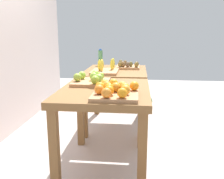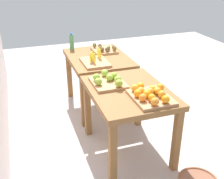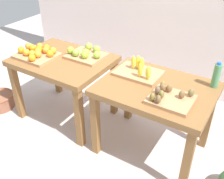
% 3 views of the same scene
% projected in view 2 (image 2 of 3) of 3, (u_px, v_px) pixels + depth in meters
% --- Properties ---
extents(ground_plane, '(8.00, 8.00, 0.00)m').
position_uv_depth(ground_plane, '(111.00, 125.00, 3.74)').
color(ground_plane, '#BEB1AC').
extents(display_table_left, '(1.04, 0.80, 0.77)m').
position_uv_depth(display_table_left, '(129.00, 99.00, 2.97)').
color(display_table_left, brown).
rests_on(display_table_left, ground_plane).
extents(display_table_right, '(1.04, 0.80, 0.77)m').
position_uv_depth(display_table_right, '(98.00, 64.00, 3.93)').
color(display_table_right, brown).
rests_on(display_table_right, ground_plane).
extents(orange_bin, '(0.44, 0.38, 0.11)m').
position_uv_depth(orange_bin, '(150.00, 95.00, 2.71)').
color(orange_bin, tan).
rests_on(orange_bin, display_table_left).
extents(apple_bin, '(0.43, 0.35, 0.11)m').
position_uv_depth(apple_bin, '(108.00, 81.00, 3.03)').
color(apple_bin, tan).
rests_on(apple_bin, display_table_left).
extents(banana_crate, '(0.44, 0.32, 0.17)m').
position_uv_depth(banana_crate, '(95.00, 61.00, 3.63)').
color(banana_crate, tan).
rests_on(banana_crate, display_table_right).
extents(kiwi_bin, '(0.36, 0.32, 0.10)m').
position_uv_depth(kiwi_bin, '(104.00, 50.00, 4.06)').
color(kiwi_bin, tan).
rests_on(kiwi_bin, display_table_right).
extents(water_bottle, '(0.07, 0.07, 0.25)m').
position_uv_depth(water_bottle, '(72.00, 42.00, 4.13)').
color(water_bottle, '#4C8C59').
rests_on(water_bottle, display_table_right).
extents(watermelon_pile, '(0.62, 0.66, 0.50)m').
position_uv_depth(watermelon_pile, '(97.00, 70.00, 5.04)').
color(watermelon_pile, '#316839').
rests_on(watermelon_pile, ground_plane).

